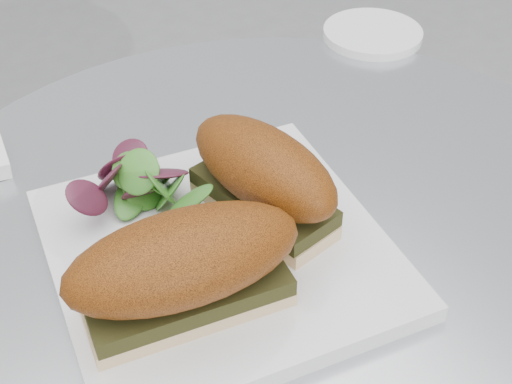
{
  "coord_description": "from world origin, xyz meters",
  "views": [
    {
      "loc": [
        -0.24,
        -0.36,
        1.14
      ],
      "look_at": [
        -0.01,
        0.03,
        0.77
      ],
      "focal_mm": 50.0,
      "sensor_mm": 36.0,
      "label": 1
    }
  ],
  "objects_px": {
    "sandwich_left": "(184,267)",
    "saucer": "(373,34)",
    "sandwich_right": "(263,175)",
    "plate": "(219,252)"
  },
  "relations": [
    {
      "from": "plate",
      "to": "saucer",
      "type": "bearing_deg",
      "value": 34.56
    },
    {
      "from": "plate",
      "to": "sandwich_left",
      "type": "relative_size",
      "value": 1.44
    },
    {
      "from": "plate",
      "to": "saucer",
      "type": "height_order",
      "value": "plate"
    },
    {
      "from": "plate",
      "to": "sandwich_right",
      "type": "xyz_separation_m",
      "value": [
        0.05,
        0.01,
        0.05
      ]
    },
    {
      "from": "sandwich_left",
      "to": "sandwich_right",
      "type": "bearing_deg",
      "value": 37.92
    },
    {
      "from": "sandwich_right",
      "to": "plate",
      "type": "bearing_deg",
      "value": -87.43
    },
    {
      "from": "saucer",
      "to": "plate",
      "type": "bearing_deg",
      "value": -145.44
    },
    {
      "from": "sandwich_right",
      "to": "saucer",
      "type": "bearing_deg",
      "value": 115.51
    },
    {
      "from": "sandwich_left",
      "to": "saucer",
      "type": "relative_size",
      "value": 1.49
    },
    {
      "from": "plate",
      "to": "saucer",
      "type": "relative_size",
      "value": 2.15
    }
  ]
}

